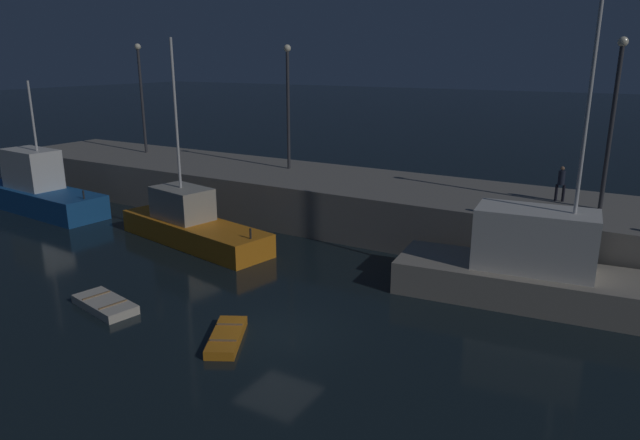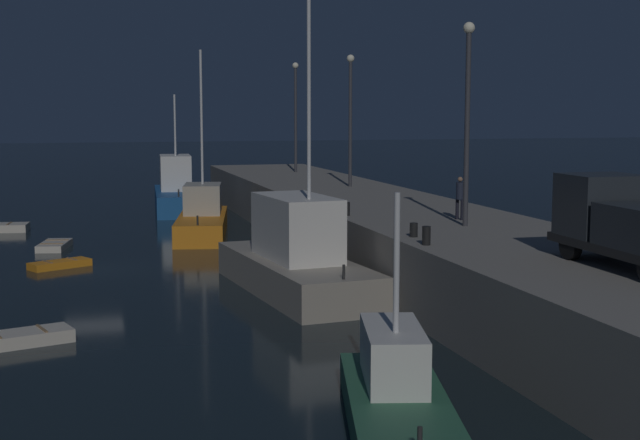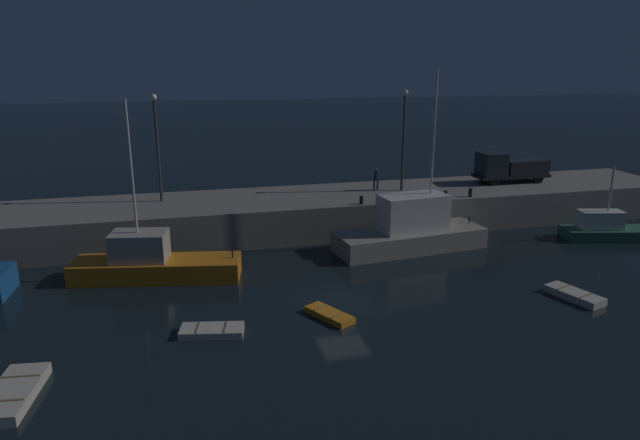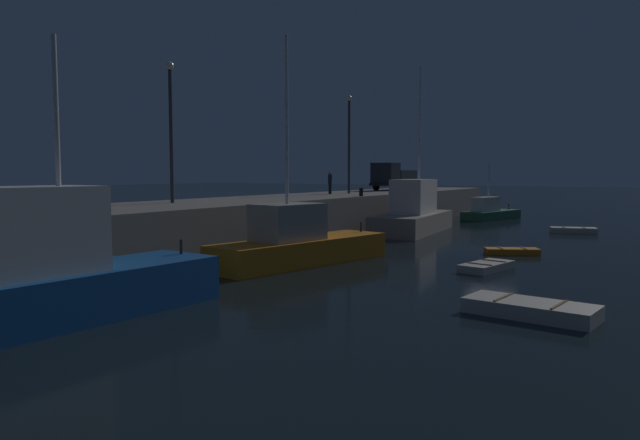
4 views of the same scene
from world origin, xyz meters
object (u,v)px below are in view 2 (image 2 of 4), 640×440
at_px(lamp_post_central, 467,108).
at_px(rowboat_white_mid, 55,245).
at_px(fishing_boat_white, 296,258).
at_px(utility_truck, 633,224).
at_px(dinghy_red_small, 60,264).
at_px(lamp_post_west, 296,108).
at_px(bollard_east, 426,236).
at_px(fishing_trawler_red, 397,394).
at_px(dockworker, 460,195).
at_px(lamp_post_east, 350,110).
at_px(bollard_central, 347,209).
at_px(rowboat_blue_far, 20,338).
at_px(fishing_boat_orange, 176,192).
at_px(fishing_boat_blue, 202,218).
at_px(bollard_west, 414,230).

bearing_deg(lamp_post_central, rowboat_white_mid, -135.51).
bearing_deg(fishing_boat_white, utility_truck, 30.62).
xyz_separation_m(dinghy_red_small, lamp_post_west, (-20.76, 16.03, 6.98)).
relative_size(dinghy_red_small, bollard_east, 4.57).
height_order(fishing_trawler_red, fishing_boat_white, fishing_boat_white).
bearing_deg(lamp_post_west, utility_truck, -0.46).
height_order(dockworker, bollard_east, dockworker).
relative_size(lamp_post_east, bollard_central, 13.17).
xyz_separation_m(lamp_post_west, lamp_post_east, (12.63, 0.12, -0.10)).
height_order(rowboat_blue_far, bollard_central, bollard_central).
height_order(rowboat_white_mid, rowboat_blue_far, rowboat_blue_far).
xyz_separation_m(fishing_boat_orange, dockworker, (29.49, 8.16, 2.27)).
height_order(fishing_boat_blue, fishing_boat_white, fishing_boat_white).
bearing_deg(dinghy_red_small, rowboat_white_mid, -176.75).
xyz_separation_m(fishing_trawler_red, lamp_post_central, (-12.97, 7.57, 6.40)).
xyz_separation_m(dinghy_red_small, bollard_west, (12.18, 12.12, 2.70)).
height_order(rowboat_blue_far, bollard_west, bollard_west).
bearing_deg(utility_truck, rowboat_blue_far, -110.39).
xyz_separation_m(fishing_boat_blue, lamp_post_east, (0.53, 8.52, 6.05)).
bearing_deg(fishing_boat_white, fishing_boat_orange, -177.44).
bearing_deg(bollard_central, lamp_post_central, 37.53).
distance_m(fishing_boat_orange, rowboat_blue_far, 35.94).
distance_m(fishing_trawler_red, bollard_central, 18.01).
bearing_deg(fishing_trawler_red, rowboat_white_mid, -164.65).
relative_size(rowboat_white_mid, rowboat_blue_far, 0.96).
xyz_separation_m(fishing_boat_orange, lamp_post_east, (13.33, 8.57, 5.71)).
height_order(dinghy_red_small, utility_truck, utility_truck).
height_order(lamp_post_west, dockworker, lamp_post_west).
height_order(lamp_post_east, bollard_east, lamp_post_east).
bearing_deg(rowboat_blue_far, bollard_central, 121.88).
xyz_separation_m(fishing_trawler_red, utility_truck, (-3.27, 8.17, 3.16)).
bearing_deg(fishing_boat_orange, rowboat_blue_far, -13.79).
distance_m(fishing_boat_white, utility_truck, 13.62).
bearing_deg(lamp_post_central, bollard_east, -38.51).
bearing_deg(rowboat_blue_far, utility_truck, 69.61).
xyz_separation_m(utility_truck, bollard_central, (-14.11, -3.98, -0.97)).
distance_m(lamp_post_west, lamp_post_central, 30.69).
bearing_deg(dinghy_red_small, fishing_boat_white, 47.62).
xyz_separation_m(fishing_boat_orange, utility_truck, (41.09, 8.14, 2.54)).
bearing_deg(bollard_east, lamp_post_central, 141.49).
bearing_deg(bollard_central, bollard_west, 3.40).
bearing_deg(bollard_west, lamp_post_east, 168.79).
bearing_deg(rowboat_blue_far, bollard_east, 87.25).
height_order(fishing_boat_white, lamp_post_west, fishing_boat_white).
relative_size(fishing_boat_white, dockworker, 6.82).
relative_size(fishing_trawler_red, bollard_west, 14.98).
distance_m(fishing_boat_orange, lamp_post_central, 32.79).
bearing_deg(dinghy_red_small, bollard_west, 44.87).
height_order(lamp_post_west, lamp_post_central, lamp_post_west).
relative_size(lamp_post_west, dockworker, 4.45).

